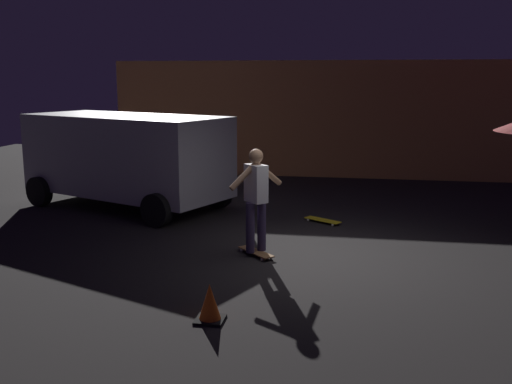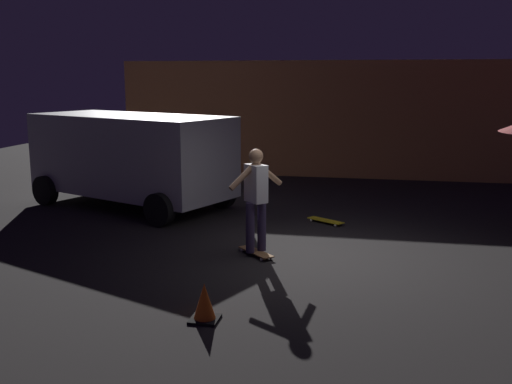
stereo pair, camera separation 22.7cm
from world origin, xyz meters
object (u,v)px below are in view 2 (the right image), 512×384
object	(u,v)px
skateboard_ridden	(256,252)
skateboard_spare	(326,221)
parked_van	(131,155)
skater	(256,193)
traffic_cone	(205,303)

from	to	relation	value
skateboard_ridden	skateboard_spare	size ratio (longest dim) A/B	0.92
parked_van	skater	world-z (taller)	parked_van
parked_van	skateboard_spare	xyz separation A→B (m)	(4.38, -0.73, -1.11)
parked_van	skateboard_spare	bearing A→B (deg)	-9.46
skateboard_spare	skater	bearing A→B (deg)	-111.57
parked_van	skateboard_spare	size ratio (longest dim) A/B	6.52
skateboard_ridden	traffic_cone	world-z (taller)	traffic_cone
parked_van	skateboard_ridden	size ratio (longest dim) A/B	7.09
skateboard_ridden	skater	world-z (taller)	skater
parked_van	traffic_cone	xyz separation A→B (m)	(3.36, -5.74, -0.95)
skateboard_spare	traffic_cone	size ratio (longest dim) A/B	1.66
skateboard_ridden	parked_van	bearing A→B (deg)	138.16
parked_van	skateboard_ridden	bearing A→B (deg)	-41.84
skater	traffic_cone	distance (m)	2.79
skateboard_ridden	traffic_cone	distance (m)	2.67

